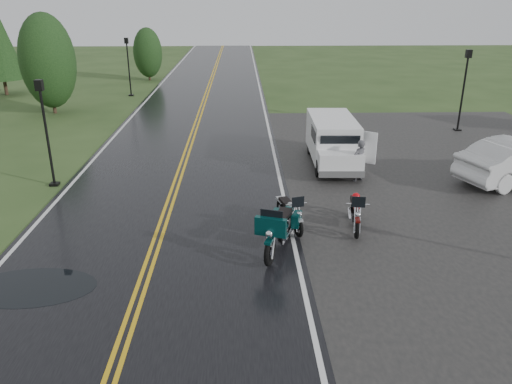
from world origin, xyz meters
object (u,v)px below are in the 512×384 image
at_px(motorcycle_teal, 270,241).
at_px(lamp_post_near_left, 47,134).
at_px(motorcycle_red, 357,221).
at_px(lamp_post_far_right, 463,91).
at_px(person_at_van, 359,162).
at_px(motorcycle_silver, 299,220).
at_px(lamp_post_far_left, 129,67).
at_px(van_white, 320,153).

relative_size(motorcycle_teal, lamp_post_near_left, 0.65).
distance_m(motorcycle_red, lamp_post_far_right, 14.41).
bearing_deg(person_at_van, motorcycle_red, 44.00).
height_order(motorcycle_teal, lamp_post_near_left, lamp_post_near_left).
distance_m(motorcycle_red, lamp_post_near_left, 11.11).
xyz_separation_m(motorcycle_silver, lamp_post_far_left, (-9.12, 22.02, 1.36)).
height_order(motorcycle_teal, van_white, van_white).
relative_size(motorcycle_silver, lamp_post_far_right, 0.49).
xyz_separation_m(lamp_post_near_left, lamp_post_far_right, (17.82, 7.34, 0.11)).
relative_size(motorcycle_teal, person_at_van, 1.60).
distance_m(motorcycle_teal, lamp_post_near_left, 9.73).
distance_m(lamp_post_near_left, lamp_post_far_right, 19.28).
bearing_deg(van_white, lamp_post_far_left, 123.22).
height_order(motorcycle_teal, lamp_post_far_right, lamp_post_far_right).
bearing_deg(lamp_post_far_right, motorcycle_red, -123.11).
xyz_separation_m(motorcycle_silver, person_at_van, (2.71, 4.59, 0.20)).
bearing_deg(motorcycle_teal, person_at_van, 78.59).
distance_m(van_white, lamp_post_near_left, 9.77).
height_order(motorcycle_red, lamp_post_far_left, lamp_post_far_left).
bearing_deg(lamp_post_far_right, motorcycle_silver, -128.53).
xyz_separation_m(motorcycle_red, person_at_van, (1.09, 4.72, 0.18)).
distance_m(person_at_van, lamp_post_far_right, 10.01).
bearing_deg(motorcycle_silver, van_white, 60.21).
relative_size(van_white, lamp_post_near_left, 1.26).
relative_size(motorcycle_teal, lamp_post_far_left, 0.64).
distance_m(motorcycle_red, person_at_van, 4.85).
bearing_deg(motorcycle_teal, lamp_post_far_right, 71.36).
bearing_deg(motorcycle_silver, motorcycle_red, -19.97).
height_order(lamp_post_near_left, lamp_post_far_right, lamp_post_far_right).
distance_m(motorcycle_red, motorcycle_teal, 2.90).
height_order(lamp_post_near_left, lamp_post_far_left, lamp_post_far_left).
distance_m(motorcycle_teal, van_white, 7.04).
bearing_deg(van_white, motorcycle_teal, -106.98).
bearing_deg(motorcycle_silver, lamp_post_near_left, 136.44).
height_order(motorcycle_silver, van_white, van_white).
bearing_deg(lamp_post_near_left, lamp_post_far_left, 92.44).
xyz_separation_m(van_white, lamp_post_far_left, (-10.45, 16.92, 1.00)).
bearing_deg(lamp_post_far_right, person_at_van, -132.78).
xyz_separation_m(motorcycle_teal, van_white, (2.23, 6.68, 0.21)).
relative_size(motorcycle_silver, lamp_post_far_left, 0.51).
xyz_separation_m(motorcycle_red, motorcycle_teal, (-2.52, -1.44, 0.14)).
xyz_separation_m(lamp_post_near_left, lamp_post_far_left, (-0.75, 17.48, 0.03)).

